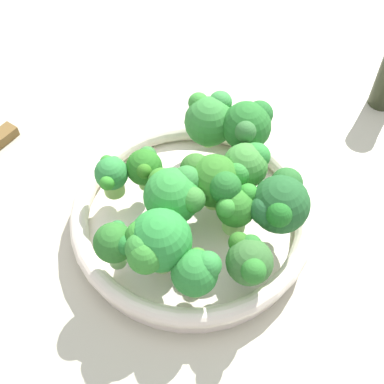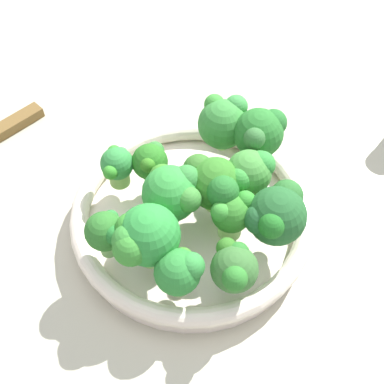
{
  "view_description": "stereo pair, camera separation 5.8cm",
  "coord_description": "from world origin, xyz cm",
  "px_view_note": "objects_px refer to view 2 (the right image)",
  "views": [
    {
      "loc": [
        14.25,
        -29.05,
        53.17
      ],
      "look_at": [
        -2.55,
        2.35,
        7.01
      ],
      "focal_mm": 47.29,
      "sensor_mm": 36.0,
      "label": 1
    },
    {
      "loc": [
        19.14,
        -25.9,
        53.17
      ],
      "look_at": [
        -2.55,
        2.35,
        7.01
      ],
      "focal_mm": 47.29,
      "sensor_mm": 36.0,
      "label": 2
    }
  ],
  "objects_px": {
    "broccoli_floret_11": "(106,232)",
    "bowl": "(192,217)",
    "broccoli_floret_2": "(260,133)",
    "broccoli_floret_12": "(150,161)",
    "broccoli_floret_10": "(143,237)",
    "broccoli_floret_4": "(234,268)",
    "broccoli_floret_1": "(250,173)",
    "broccoli_floret_3": "(171,193)",
    "broccoli_floret_5": "(181,270)",
    "broccoli_floret_9": "(223,122)",
    "broccoli_floret_8": "(232,213)",
    "broccoli_floret_6": "(276,215)",
    "broccoli_floret_7": "(116,166)",
    "broccoli_floret_0": "(215,183)"
  },
  "relations": [
    {
      "from": "broccoli_floret_11",
      "to": "bowl",
      "type": "bearing_deg",
      "value": 71.16
    },
    {
      "from": "broccoli_floret_2",
      "to": "broccoli_floret_12",
      "type": "bearing_deg",
      "value": -128.61
    },
    {
      "from": "broccoli_floret_10",
      "to": "broccoli_floret_4",
      "type": "bearing_deg",
      "value": 20.39
    },
    {
      "from": "broccoli_floret_1",
      "to": "broccoli_floret_3",
      "type": "distance_m",
      "value": 0.09
    },
    {
      "from": "broccoli_floret_5",
      "to": "broccoli_floret_12",
      "type": "distance_m",
      "value": 0.15
    },
    {
      "from": "broccoli_floret_4",
      "to": "broccoli_floret_2",
      "type": "bearing_deg",
      "value": 114.89
    },
    {
      "from": "broccoli_floret_9",
      "to": "broccoli_floret_1",
      "type": "bearing_deg",
      "value": -35.1
    },
    {
      "from": "broccoli_floret_8",
      "to": "broccoli_floret_10",
      "type": "distance_m",
      "value": 0.1
    },
    {
      "from": "broccoli_floret_6",
      "to": "broccoli_floret_10",
      "type": "height_order",
      "value": "broccoli_floret_10"
    },
    {
      "from": "broccoli_floret_3",
      "to": "broccoli_floret_6",
      "type": "xyz_separation_m",
      "value": [
        0.11,
        0.05,
        0.0
      ]
    },
    {
      "from": "broccoli_floret_6",
      "to": "broccoli_floret_12",
      "type": "height_order",
      "value": "broccoli_floret_6"
    },
    {
      "from": "broccoli_floret_5",
      "to": "broccoli_floret_8",
      "type": "height_order",
      "value": "broccoli_floret_8"
    },
    {
      "from": "broccoli_floret_7",
      "to": "bowl",
      "type": "bearing_deg",
      "value": 14.94
    },
    {
      "from": "broccoli_floret_1",
      "to": "broccoli_floret_9",
      "type": "bearing_deg",
      "value": 144.9
    },
    {
      "from": "broccoli_floret_1",
      "to": "broccoli_floret_2",
      "type": "xyz_separation_m",
      "value": [
        -0.02,
        0.06,
        0.0
      ]
    },
    {
      "from": "broccoli_floret_6",
      "to": "broccoli_floret_10",
      "type": "distance_m",
      "value": 0.14
    },
    {
      "from": "bowl",
      "to": "broccoli_floret_1",
      "type": "relative_size",
      "value": 4.1
    },
    {
      "from": "broccoli_floret_5",
      "to": "broccoli_floret_11",
      "type": "height_order",
      "value": "broccoli_floret_11"
    },
    {
      "from": "broccoli_floret_6",
      "to": "broccoli_floret_10",
      "type": "relative_size",
      "value": 0.99
    },
    {
      "from": "broccoli_floret_5",
      "to": "broccoli_floret_8",
      "type": "bearing_deg",
      "value": 88.8
    },
    {
      "from": "broccoli_floret_8",
      "to": "bowl",
      "type": "bearing_deg",
      "value": 178.37
    },
    {
      "from": "bowl",
      "to": "broccoli_floret_8",
      "type": "bearing_deg",
      "value": -1.63
    },
    {
      "from": "broccoli_floret_6",
      "to": "broccoli_floret_3",
      "type": "bearing_deg",
      "value": -157.2
    },
    {
      "from": "broccoli_floret_1",
      "to": "broccoli_floret_11",
      "type": "relative_size",
      "value": 1.16
    },
    {
      "from": "broccoli_floret_1",
      "to": "broccoli_floret_7",
      "type": "relative_size",
      "value": 1.31
    },
    {
      "from": "broccoli_floret_0",
      "to": "broccoli_floret_9",
      "type": "xyz_separation_m",
      "value": [
        -0.05,
        0.09,
        -0.0
      ]
    },
    {
      "from": "broccoli_floret_4",
      "to": "broccoli_floret_12",
      "type": "height_order",
      "value": "broccoli_floret_4"
    },
    {
      "from": "broccoli_floret_2",
      "to": "broccoli_floret_4",
      "type": "relative_size",
      "value": 1.31
    },
    {
      "from": "broccoli_floret_10",
      "to": "broccoli_floret_12",
      "type": "relative_size",
      "value": 1.44
    },
    {
      "from": "broccoli_floret_11",
      "to": "broccoli_floret_10",
      "type": "bearing_deg",
      "value": 21.4
    },
    {
      "from": "broccoli_floret_2",
      "to": "broccoli_floret_10",
      "type": "xyz_separation_m",
      "value": [
        -0.01,
        -0.2,
        -0.0
      ]
    },
    {
      "from": "broccoli_floret_10",
      "to": "broccoli_floret_6",
      "type": "bearing_deg",
      "value": 50.03
    },
    {
      "from": "broccoli_floret_9",
      "to": "broccoli_floret_11",
      "type": "relative_size",
      "value": 1.15
    },
    {
      "from": "broccoli_floret_2",
      "to": "broccoli_floret_1",
      "type": "bearing_deg",
      "value": -67.58
    },
    {
      "from": "broccoli_floret_0",
      "to": "broccoli_floret_1",
      "type": "height_order",
      "value": "broccoli_floret_0"
    },
    {
      "from": "broccoli_floret_12",
      "to": "broccoli_floret_6",
      "type": "bearing_deg",
      "value": 6.28
    },
    {
      "from": "broccoli_floret_1",
      "to": "broccoli_floret_4",
      "type": "bearing_deg",
      "value": -63.82
    },
    {
      "from": "broccoli_floret_7",
      "to": "broccoli_floret_4",
      "type": "bearing_deg",
      "value": -8.6
    },
    {
      "from": "broccoli_floret_0",
      "to": "broccoli_floret_7",
      "type": "relative_size",
      "value": 1.48
    },
    {
      "from": "bowl",
      "to": "broccoli_floret_7",
      "type": "distance_m",
      "value": 0.11
    },
    {
      "from": "broccoli_floret_7",
      "to": "broccoli_floret_1",
      "type": "bearing_deg",
      "value": 29.67
    },
    {
      "from": "broccoli_floret_3",
      "to": "broccoli_floret_6",
      "type": "height_order",
      "value": "broccoli_floret_6"
    },
    {
      "from": "broccoli_floret_4",
      "to": "broccoli_floret_3",
      "type": "bearing_deg",
      "value": 164.04
    },
    {
      "from": "broccoli_floret_6",
      "to": "broccoli_floret_9",
      "type": "distance_m",
      "value": 0.15
    },
    {
      "from": "broccoli_floret_9",
      "to": "broccoli_floret_12",
      "type": "height_order",
      "value": "broccoli_floret_9"
    },
    {
      "from": "broccoli_floret_4",
      "to": "broccoli_floret_10",
      "type": "bearing_deg",
      "value": -159.61
    },
    {
      "from": "broccoli_floret_3",
      "to": "broccoli_floret_9",
      "type": "bearing_deg",
      "value": 98.63
    },
    {
      "from": "broccoli_floret_9",
      "to": "broccoli_floret_7",
      "type": "bearing_deg",
      "value": -115.93
    },
    {
      "from": "broccoli_floret_6",
      "to": "broccoli_floret_11",
      "type": "relative_size",
      "value": 1.29
    },
    {
      "from": "broccoli_floret_0",
      "to": "broccoli_floret_3",
      "type": "relative_size",
      "value": 1.08
    }
  ]
}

